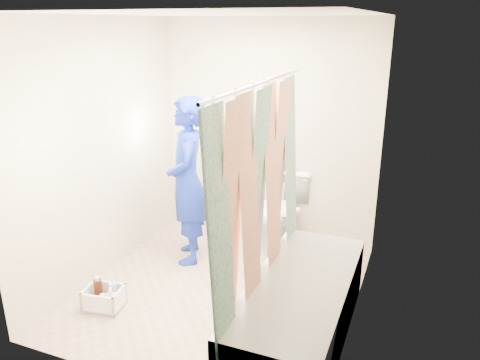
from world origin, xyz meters
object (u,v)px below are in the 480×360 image
at_px(toilet, 280,210).
at_px(plumber, 187,181).
at_px(bathtub, 299,308).
at_px(cleaning_caddy, 105,299).

distance_m(toilet, plumber, 1.10).
bearing_deg(bathtub, toilet, 112.39).
distance_m(bathtub, cleaning_caddy, 1.67).
bearing_deg(toilet, cleaning_caddy, -109.52).
xyz_separation_m(plumber, cleaning_caddy, (-0.25, -1.09, -0.75)).
height_order(toilet, cleaning_caddy, toilet).
height_order(bathtub, cleaning_caddy, bathtub).
relative_size(bathtub, cleaning_caddy, 5.03).
distance_m(bathtub, toilet, 1.63).
bearing_deg(plumber, cleaning_caddy, -41.03).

